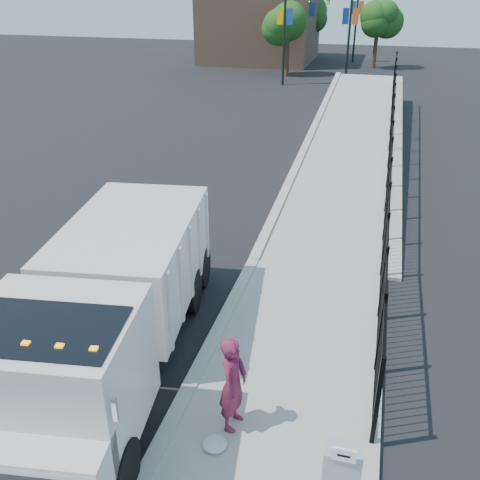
# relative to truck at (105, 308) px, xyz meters

# --- Properties ---
(ground) EXTENTS (120.00, 120.00, 0.00)m
(ground) POSITION_rel_truck_xyz_m (1.73, 1.36, -1.60)
(ground) COLOR black
(ground) RESTS_ON ground
(sidewalk) EXTENTS (3.55, 12.00, 0.12)m
(sidewalk) POSITION_rel_truck_xyz_m (3.66, -0.64, -1.54)
(sidewalk) COLOR #9E998E
(sidewalk) RESTS_ON ground
(curb) EXTENTS (0.30, 12.00, 0.16)m
(curb) POSITION_rel_truck_xyz_m (1.73, -0.64, -1.52)
(curb) COLOR #ADAAA3
(curb) RESTS_ON ground
(ramp) EXTENTS (3.95, 24.06, 3.19)m
(ramp) POSITION_rel_truck_xyz_m (3.86, 17.36, -1.60)
(ramp) COLOR #9E998E
(ramp) RESTS_ON ground
(iron_fence) EXTENTS (0.10, 28.00, 1.80)m
(iron_fence) POSITION_rel_truck_xyz_m (5.28, 13.36, -0.70)
(iron_fence) COLOR black
(iron_fence) RESTS_ON ground
(truck) EXTENTS (3.73, 8.59, 2.85)m
(truck) POSITION_rel_truck_xyz_m (0.00, 0.00, 0.00)
(truck) COLOR black
(truck) RESTS_ON ground
(worker) EXTENTS (0.52, 0.72, 1.86)m
(worker) POSITION_rel_truck_xyz_m (2.84, -0.85, -0.55)
(worker) COLOR maroon
(worker) RESTS_ON sidewalk
(utility_cabinet) EXTENTS (0.55, 0.40, 1.25)m
(utility_cabinet) POSITION_rel_truck_xyz_m (4.83, -2.09, -0.86)
(utility_cabinet) COLOR gray
(utility_cabinet) RESTS_ON sidewalk
(arrow_sign) EXTENTS (0.35, 0.04, 0.22)m
(arrow_sign) POSITION_rel_truck_xyz_m (4.83, -2.31, -0.12)
(arrow_sign) COLOR white
(arrow_sign) RESTS_ON utility_cabinet
(debris) EXTENTS (0.43, 0.43, 0.11)m
(debris) POSITION_rel_truck_xyz_m (2.66, -1.43, -1.43)
(debris) COLOR silver
(debris) RESTS_ON sidewalk
(light_pole_0) EXTENTS (3.77, 0.22, 8.00)m
(light_pole_0) POSITION_rel_truck_xyz_m (-2.43, 33.23, 2.76)
(light_pole_0) COLOR black
(light_pole_0) RESTS_ON ground
(light_pole_1) EXTENTS (3.78, 0.22, 8.00)m
(light_pole_1) POSITION_rel_truck_xyz_m (1.53, 34.61, 2.76)
(light_pole_1) COLOR black
(light_pole_1) RESTS_ON ground
(light_pole_2) EXTENTS (3.77, 0.22, 8.00)m
(light_pole_2) POSITION_rel_truck_xyz_m (-2.04, 42.55, 2.76)
(light_pole_2) COLOR black
(light_pole_2) RESTS_ON ground
(light_pole_3) EXTENTS (3.77, 0.22, 8.00)m
(light_pole_3) POSITION_rel_truck_xyz_m (1.22, 46.55, 2.76)
(light_pole_3) COLOR black
(light_pole_3) RESTS_ON ground
(tree_0) EXTENTS (3.05, 3.05, 5.53)m
(tree_0) POSITION_rel_truck_xyz_m (-3.14, 37.06, 2.36)
(tree_0) COLOR #382314
(tree_0) RESTS_ON ground
(tree_1) EXTENTS (2.54, 2.54, 5.27)m
(tree_1) POSITION_rel_truck_xyz_m (3.60, 43.33, 2.34)
(tree_1) COLOR #382314
(tree_1) RESTS_ON ground
(tree_2) EXTENTS (3.05, 3.05, 5.53)m
(tree_2) POSITION_rel_truck_xyz_m (-3.03, 49.40, 2.36)
(tree_2) COLOR #382314
(tree_2) RESTS_ON ground
(building) EXTENTS (10.00, 10.00, 8.00)m
(building) POSITION_rel_truck_xyz_m (-7.27, 45.36, 2.40)
(building) COLOR #8C664C
(building) RESTS_ON ground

